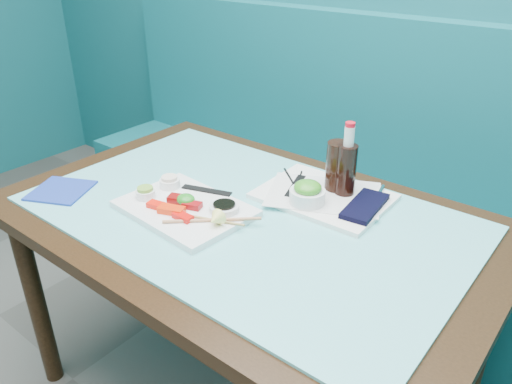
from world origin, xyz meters
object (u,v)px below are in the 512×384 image
Objects in this scene: blue_napkin at (61,190)px; sashimi_plate at (185,209)px; dining_table at (245,238)px; seaweed_bowl at (307,196)px; cola_bottle_body at (346,172)px; booth_bench at (369,213)px; serving_tray at (324,196)px; cola_glass at (338,166)px.

sashimi_plate is at bearing 21.18° from blue_napkin.
sashimi_plate is 2.24× the size of blue_napkin.
seaweed_bowl is at bearing 46.92° from dining_table.
blue_napkin is (-0.64, -0.39, -0.03)m from seaweed_bowl.
booth_bench is at bearing 106.64° from cola_bottle_body.
dining_table is (0.00, -0.84, 0.29)m from booth_bench.
seaweed_bowl is at bearing -80.18° from booth_bench.
seaweed_bowl reaches higher than serving_tray.
blue_napkin is at bearing -141.95° from cola_glass.
booth_bench reaches higher than dining_table.
cola_glass is (0.14, -0.58, 0.47)m from booth_bench.
sashimi_plate is 0.47m from cola_glass.
booth_bench is 1.03m from sashimi_plate.
dining_table is at bearing -133.08° from seaweed_bowl.
blue_napkin reaches higher than dining_table.
sashimi_plate is (-0.13, -0.95, 0.39)m from booth_bench.
cola_bottle_body is at bearing 53.26° from sashimi_plate.
cola_glass is at bearing -76.15° from booth_bench.
cola_bottle_body reaches higher than blue_napkin.
sashimi_plate is at bearing -136.96° from seaweed_bowl.
cola_glass is (0.01, 0.05, 0.08)m from serving_tray.
cola_glass is (0.14, 0.26, 0.18)m from dining_table.
blue_napkin is (-0.52, -0.26, 0.09)m from dining_table.
dining_table is 0.35m from cola_bottle_body.
serving_tray is (0.13, -0.63, 0.39)m from booth_bench.
dining_table is 13.61× the size of seaweed_bowl.
sashimi_plate is at bearing -130.87° from cola_bottle_body.
seaweed_bowl is 0.14m from cola_glass.
cola_bottle_body is (0.04, 0.04, 0.08)m from serving_tray.
sashimi_plate is 2.18× the size of cola_bottle_body.
booth_bench is at bearing 99.82° from seaweed_bowl.
cola_bottle_body reaches higher than cola_glass.
sashimi_plate is 0.98× the size of serving_tray.
dining_table is at bearing -90.00° from booth_bench.
booth_bench is 1.27m from blue_napkin.
dining_table is 9.40× the size of cola_glass.
booth_bench is at bearing 86.18° from sashimi_plate.
serving_tray is 2.48× the size of cola_glass.
dining_table is 3.86× the size of sashimi_plate.
seaweed_bowl is (0.12, 0.13, 0.13)m from dining_table.
serving_tray is (0.13, 0.21, 0.10)m from dining_table.
serving_tray is at bearing 35.38° from blue_napkin.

